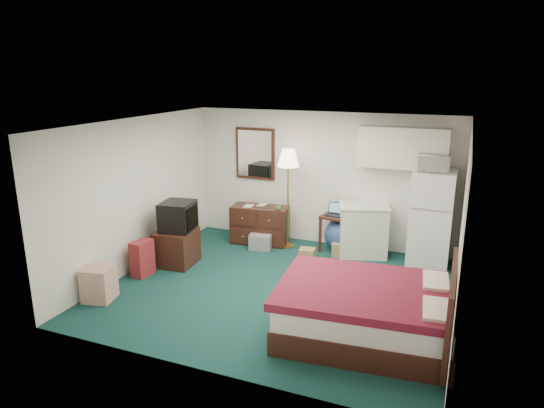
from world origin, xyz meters
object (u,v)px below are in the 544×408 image
at_px(suitcase, 142,258).
at_px(bed, 365,312).
at_px(tv_stand, 177,247).
at_px(kitchen_counter, 363,230).
at_px(dresser, 260,225).
at_px(fridge, 431,219).
at_px(floor_lamp, 288,199).
at_px(desk, 338,233).

bearing_deg(suitcase, bed, -2.52).
bearing_deg(tv_stand, kitchen_counter, 24.85).
bearing_deg(kitchen_counter, suitcase, -160.93).
relative_size(dresser, fridge, 0.65).
height_order(dresser, floor_lamp, floor_lamp).
bearing_deg(kitchen_counter, dresser, 166.90).
height_order(kitchen_counter, fridge, fridge).
xyz_separation_m(dresser, tv_stand, (-0.90, -1.50, -0.06)).
bearing_deg(fridge, floor_lamp, -176.21).
xyz_separation_m(floor_lamp, fridge, (2.53, 0.10, -0.11)).
bearing_deg(kitchen_counter, floor_lamp, 168.44).
bearing_deg(bed, dresser, 129.07).
distance_m(kitchen_counter, suitcase, 3.84).
relative_size(desk, suitcase, 1.16).
distance_m(dresser, floor_lamp, 0.80).
bearing_deg(desk, kitchen_counter, 7.62).
bearing_deg(suitcase, dresser, 66.87).
relative_size(floor_lamp, fridge, 1.14).
height_order(dresser, bed, dresser).
bearing_deg(dresser, suitcase, -124.51).
bearing_deg(desk, bed, -59.04).
height_order(desk, bed, desk).
distance_m(dresser, desk, 1.50).
bearing_deg(bed, fridge, 73.73).
distance_m(floor_lamp, bed, 3.35).
bearing_deg(desk, suitcase, -129.20).
bearing_deg(kitchen_counter, fridge, -18.41).
height_order(dresser, fridge, fridge).
relative_size(bed, tv_stand, 3.12).
bearing_deg(dresser, tv_stand, -126.95).
relative_size(desk, tv_stand, 1.04).
height_order(floor_lamp, bed, floor_lamp).
xyz_separation_m(dresser, fridge, (3.10, 0.10, 0.45)).
bearing_deg(floor_lamp, kitchen_counter, 5.35).
height_order(bed, tv_stand, bed).
bearing_deg(floor_lamp, desk, 9.21).
height_order(dresser, desk, dresser).
xyz_separation_m(dresser, floor_lamp, (0.57, 0.00, 0.56)).
bearing_deg(bed, tv_stand, 156.84).
relative_size(dresser, suitcase, 1.82).
height_order(dresser, tv_stand, dresser).
height_order(dresser, suitcase, dresser).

